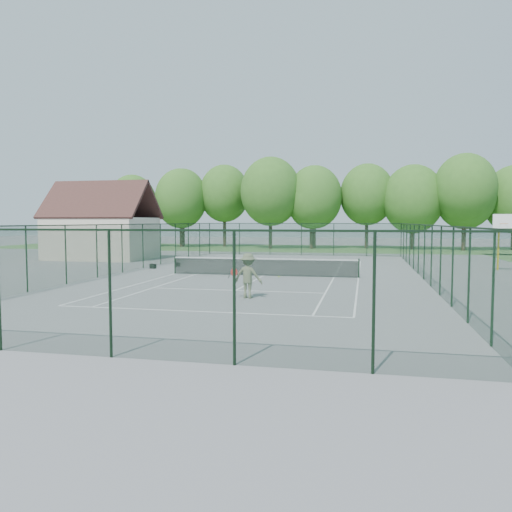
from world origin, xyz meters
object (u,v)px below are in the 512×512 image
object	(u,v)px
tennis_net	(263,266)
basketball_goal	(501,231)
tennis_player	(248,276)
sports_bag_a	(153,266)

from	to	relation	value
tennis_net	basketball_goal	xyz separation A→B (m)	(14.31, 5.94, 1.99)
basketball_goal	tennis_net	bearing A→B (deg)	-157.44
basketball_goal	tennis_player	size ratio (longest dim) A/B	1.70
tennis_player	tennis_net	bearing A→B (deg)	97.24
tennis_net	tennis_player	xyz separation A→B (m)	(1.08, -8.48, 0.36)
basketball_goal	tennis_player	distance (m)	19.64
tennis_net	basketball_goal	distance (m)	15.62
tennis_player	basketball_goal	bearing A→B (deg)	47.46
tennis_net	basketball_goal	bearing A→B (deg)	22.56
basketball_goal	sports_bag_a	xyz separation A→B (m)	(-22.49, -3.19, -2.41)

